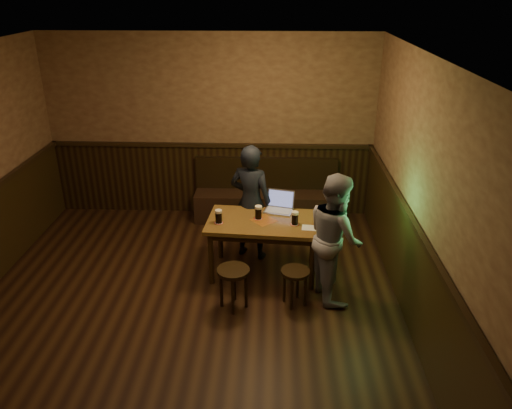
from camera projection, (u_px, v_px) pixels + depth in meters
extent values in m
cube|color=black|center=(182.00, 326.00, 5.47)|extent=(5.00, 6.00, 0.02)
cube|color=beige|center=(163.00, 62.00, 4.31)|extent=(5.00, 6.00, 0.02)
cube|color=olive|center=(211.00, 127.00, 7.63)|extent=(5.00, 0.02, 2.80)
cube|color=olive|center=(432.00, 214.00, 4.80)|extent=(0.02, 6.00, 2.80)
cube|color=black|center=(212.00, 179.00, 7.95)|extent=(4.98, 0.04, 1.10)
cube|color=black|center=(417.00, 288.00, 5.15)|extent=(0.04, 5.98, 1.10)
cube|color=black|center=(211.00, 145.00, 7.69)|extent=(4.98, 0.06, 0.06)
cube|color=black|center=(422.00, 238.00, 4.92)|extent=(0.06, 5.98, 0.06)
cube|color=black|center=(266.00, 206.00, 7.81)|extent=(2.20, 0.50, 0.45)
cube|color=black|center=(266.00, 173.00, 7.80)|extent=(2.20, 0.10, 0.50)
cube|color=#513917|center=(264.00, 222.00, 6.16)|extent=(1.45, 0.90, 0.05)
cube|color=#2F200D|center=(264.00, 228.00, 6.19)|extent=(1.32, 0.77, 0.08)
cube|color=maroon|center=(264.00, 220.00, 6.15)|extent=(0.36, 0.36, 0.00)
cylinder|color=#2F200D|center=(211.00, 258.00, 6.09)|extent=(0.07, 0.07, 0.70)
cylinder|color=#2F200D|center=(220.00, 234.00, 6.67)|extent=(0.07, 0.07, 0.70)
cylinder|color=#2F200D|center=(312.00, 264.00, 5.96)|extent=(0.07, 0.07, 0.70)
cylinder|color=#2F200D|center=(313.00, 239.00, 6.54)|extent=(0.07, 0.07, 0.70)
cylinder|color=black|center=(233.00, 271.00, 5.58)|extent=(0.38, 0.38, 0.04)
cylinder|color=black|center=(246.00, 289.00, 5.68)|extent=(0.04, 0.04, 0.48)
cylinder|color=black|center=(234.00, 282.00, 5.81)|extent=(0.04, 0.04, 0.48)
cylinder|color=black|center=(221.00, 289.00, 5.69)|extent=(0.04, 0.04, 0.48)
cylinder|color=black|center=(233.00, 296.00, 5.55)|extent=(0.04, 0.04, 0.48)
cylinder|color=black|center=(295.00, 272.00, 5.66)|extent=(0.42, 0.42, 0.04)
cylinder|color=black|center=(305.00, 290.00, 5.71)|extent=(0.04, 0.04, 0.43)
cylinder|color=black|center=(298.00, 282.00, 5.86)|extent=(0.04, 0.04, 0.43)
cylinder|color=black|center=(284.00, 286.00, 5.79)|extent=(0.04, 0.04, 0.43)
cylinder|color=black|center=(292.00, 294.00, 5.64)|extent=(0.04, 0.04, 0.43)
cylinder|color=#A01413|center=(219.00, 223.00, 6.09)|extent=(0.11, 0.11, 0.00)
cylinder|color=silver|center=(219.00, 222.00, 6.09)|extent=(0.09, 0.09, 0.00)
cylinder|color=black|center=(219.00, 217.00, 6.06)|extent=(0.08, 0.08, 0.13)
cylinder|color=beige|center=(218.00, 211.00, 6.03)|extent=(0.09, 0.09, 0.03)
cylinder|color=#A01413|center=(258.00, 219.00, 6.20)|extent=(0.11, 0.11, 0.00)
cylinder|color=silver|center=(258.00, 218.00, 6.20)|extent=(0.10, 0.10, 0.00)
cylinder|color=black|center=(258.00, 213.00, 6.17)|extent=(0.08, 0.08, 0.14)
cylinder|color=beige|center=(258.00, 207.00, 6.13)|extent=(0.09, 0.09, 0.03)
cylinder|color=#A01413|center=(295.00, 224.00, 6.05)|extent=(0.11, 0.11, 0.00)
cylinder|color=silver|center=(295.00, 224.00, 6.05)|extent=(0.09, 0.09, 0.00)
cylinder|color=black|center=(295.00, 219.00, 6.02)|extent=(0.08, 0.08, 0.13)
cylinder|color=beige|center=(295.00, 213.00, 5.99)|extent=(0.08, 0.08, 0.03)
cube|color=silver|center=(278.00, 211.00, 6.38)|extent=(0.40, 0.32, 0.02)
cube|color=#B2B2B7|center=(278.00, 210.00, 6.38)|extent=(0.36, 0.27, 0.00)
cube|color=silver|center=(281.00, 198.00, 6.44)|extent=(0.36, 0.16, 0.23)
cube|color=#5A64A8|center=(281.00, 199.00, 6.43)|extent=(0.32, 0.13, 0.20)
cube|color=silver|center=(311.00, 228.00, 5.96)|extent=(0.23, 0.17, 0.00)
imported|color=black|center=(251.00, 202.00, 6.55)|extent=(0.67, 0.55, 1.57)
imported|color=gray|center=(335.00, 237.00, 5.71)|extent=(0.74, 0.86, 1.53)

